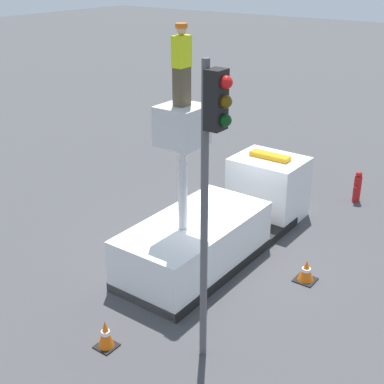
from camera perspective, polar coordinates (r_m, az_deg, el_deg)
ground_plane at (r=14.61m, az=2.22°, el=-6.66°), size 120.00×120.00×0.00m
bucket_truck at (r=14.50m, az=3.12°, el=-3.24°), size 6.81×2.12×4.40m
worker at (r=11.73m, az=-1.11°, el=13.36°), size 0.40×0.26×1.75m
traffic_light_pole at (r=9.16m, az=2.06°, el=3.15°), size 0.34×0.57×5.92m
fire_hydrant at (r=18.29m, az=17.23°, el=0.54°), size 0.48×0.24×1.06m
traffic_cone_rear at (r=11.45m, az=-9.20°, el=-14.80°), size 0.42×0.42×0.65m
traffic_cone_curbside at (r=13.67m, az=12.07°, el=-8.27°), size 0.50×0.50×0.56m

